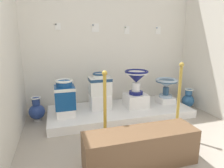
# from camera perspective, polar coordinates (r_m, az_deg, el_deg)

# --- Properties ---
(ground_plane) EXTENTS (5.24, 5.24, 0.02)m
(ground_plane) POSITION_cam_1_polar(r_m,az_deg,el_deg) (2.52, 12.50, -20.01)
(ground_plane) COLOR #A3998C
(wall_back) EXTENTS (3.44, 0.06, 2.87)m
(wall_back) POSITION_cam_1_polar(r_m,az_deg,el_deg) (3.82, -0.27, 14.42)
(wall_back) COLOR silver
(wall_back) RESTS_ON ground_plane
(display_platform) EXTENTS (2.50, 1.00, 0.14)m
(display_platform) POSITION_cam_1_polar(r_m,az_deg,el_deg) (3.54, 2.30, -8.13)
(display_platform) COLOR white
(display_platform) RESTS_ON ground_plane
(plinth_block_leftmost) EXTENTS (0.29, 0.33, 0.13)m
(plinth_block_leftmost) POSITION_cam_1_polar(r_m,az_deg,el_deg) (3.26, -13.49, -7.95)
(plinth_block_leftmost) COLOR white
(plinth_block_leftmost) RESTS_ON display_platform
(antique_toilet_leftmost) EXTENTS (0.32, 0.33, 0.47)m
(antique_toilet_leftmost) POSITION_cam_1_polar(r_m,az_deg,el_deg) (3.16, -13.79, -2.85)
(antique_toilet_leftmost) COLOR navy
(antique_toilet_leftmost) RESTS_ON plinth_block_leftmost
(plinth_block_squat_floral) EXTENTS (0.36, 0.30, 0.26)m
(plinth_block_squat_floral) POSITION_cam_1_polar(r_m,az_deg,el_deg) (3.48, -3.51, -5.13)
(plinth_block_squat_floral) COLOR white
(plinth_block_squat_floral) RESTS_ON display_platform
(antique_toilet_squat_floral) EXTENTS (0.38, 0.29, 0.39)m
(antique_toilet_squat_floral) POSITION_cam_1_polar(r_m,az_deg,el_deg) (3.39, -3.58, 0.07)
(antique_toilet_squat_floral) COLOR white
(antique_toilet_squat_floral) RESTS_ON plinth_block_squat_floral
(plinth_block_tall_cobalt) EXTENTS (0.39, 0.37, 0.24)m
(plinth_block_tall_cobalt) POSITION_cam_1_polar(r_m,az_deg,el_deg) (3.58, 7.00, -4.81)
(plinth_block_tall_cobalt) COLOR white
(plinth_block_tall_cobalt) RESTS_ON display_platform
(antique_toilet_tall_cobalt) EXTENTS (0.42, 0.42, 0.44)m
(antique_toilet_tall_cobalt) POSITION_cam_1_polar(r_m,az_deg,el_deg) (3.47, 7.19, 1.91)
(antique_toilet_tall_cobalt) COLOR navy
(antique_toilet_tall_cobalt) RESTS_ON plinth_block_tall_cobalt
(plinth_block_pale_glazed) EXTENTS (0.30, 0.29, 0.11)m
(plinth_block_pale_glazed) POSITION_cam_1_polar(r_m,az_deg,el_deg) (3.94, 15.46, -4.47)
(plinth_block_pale_glazed) COLOR white
(plinth_block_pale_glazed) RESTS_ON display_platform
(antique_toilet_pale_glazed) EXTENTS (0.42, 0.42, 0.36)m
(antique_toilet_pale_glazed) POSITION_cam_1_polar(r_m,az_deg,el_deg) (3.86, 15.75, 0.07)
(antique_toilet_pale_glazed) COLOR #AAC3DC
(antique_toilet_pale_glazed) RESTS_ON plinth_block_pale_glazed
(info_placard_first) EXTENTS (0.10, 0.01, 0.12)m
(info_placard_first) POSITION_cam_1_polar(r_m,az_deg,el_deg) (3.64, -15.73, 16.08)
(info_placard_first) COLOR white
(info_placard_second) EXTENTS (0.13, 0.01, 0.15)m
(info_placard_second) POSITION_cam_1_polar(r_m,az_deg,el_deg) (3.72, -4.98, 16.26)
(info_placard_second) COLOR white
(info_placard_third) EXTENTS (0.10, 0.01, 0.15)m
(info_placard_third) POSITION_cam_1_polar(r_m,az_deg,el_deg) (3.89, 4.40, 15.64)
(info_placard_third) COLOR white
(info_placard_fourth) EXTENTS (0.11, 0.01, 0.15)m
(info_placard_fourth) POSITION_cam_1_polar(r_m,az_deg,el_deg) (4.18, 13.47, 15.20)
(info_placard_fourth) COLOR white
(decorative_vase_companion) EXTENTS (0.26, 0.26, 0.41)m
(decorative_vase_companion) POSITION_cam_1_polar(r_m,az_deg,el_deg) (3.52, -21.32, -7.31)
(decorative_vase_companion) COLOR white
(decorative_vase_companion) RESTS_ON ground_plane
(decorative_vase_corner) EXTENTS (0.24, 0.24, 0.40)m
(decorative_vase_corner) POSITION_cam_1_polar(r_m,az_deg,el_deg) (4.13, 21.53, -4.30)
(decorative_vase_corner) COLOR white
(decorative_vase_corner) RESTS_ON ground_plane
(stanchion_post_near_left) EXTENTS (0.28, 0.28, 1.00)m
(stanchion_post_near_left) POSITION_cam_1_polar(r_m,az_deg,el_deg) (2.45, -2.05, -12.97)
(stanchion_post_near_left) COLOR gold
(stanchion_post_near_left) RESTS_ON ground_plane
(stanchion_post_near_right) EXTENTS (0.22, 0.22, 1.06)m
(stanchion_post_near_right) POSITION_cam_1_polar(r_m,az_deg,el_deg) (2.85, 18.82, -7.99)
(stanchion_post_near_right) COLOR #B39338
(stanchion_post_near_right) RESTS_ON ground_plane
(museum_bench) EXTENTS (1.25, 0.36, 0.40)m
(museum_bench) POSITION_cam_1_polar(r_m,az_deg,el_deg) (2.23, 8.44, -18.19)
(museum_bench) COLOR brown
(museum_bench) RESTS_ON ground_plane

